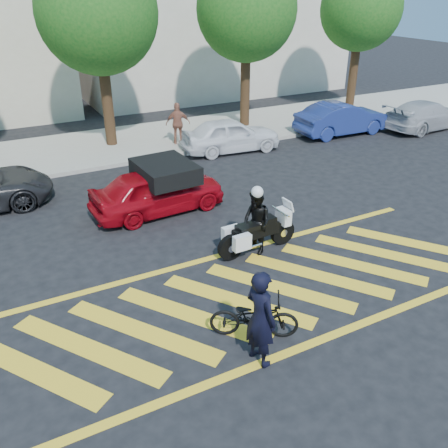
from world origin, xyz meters
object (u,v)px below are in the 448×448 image
bicycle (254,317)px  parked_right (342,119)px  parked_far_right (426,115)px  red_convertible (158,191)px  officer_moto (256,223)px  parked_mid_right (231,135)px  police_motorcycle (256,233)px  officer_bike (261,318)px

bicycle → parked_right: 14.79m
bicycle → parked_far_right: 17.36m
red_convertible → parked_far_right: (14.50, 2.67, -0.03)m
officer_moto → parked_mid_right: size_ratio=0.42×
police_motorcycle → parked_right: 11.61m
officer_bike → parked_far_right: bearing=-68.0°
bicycle → parked_right: size_ratio=0.40×
police_motorcycle → parked_mid_right: 8.25m
red_convertible → parked_mid_right: 6.24m
officer_moto → parked_mid_right: (3.36, 7.54, -0.16)m
officer_bike → red_convertible: bearing=-15.6°
police_motorcycle → red_convertible: red_convertible is taller
bicycle → parked_right: (10.77, 10.13, 0.27)m
parked_mid_right → parked_far_right: 9.88m
officer_bike → parked_mid_right: size_ratio=0.48×
officer_bike → parked_right: 15.42m
bicycle → parked_mid_right: parked_mid_right is taller
police_motorcycle → parked_far_right: parked_far_right is taller
officer_moto → red_convertible: 3.73m
police_motorcycle → parked_far_right: bearing=22.5°
bicycle → parked_far_right: (14.87, 8.95, 0.20)m
police_motorcycle → officer_moto: bearing=171.2°
parked_right → red_convertible: bearing=112.4°
bicycle → red_convertible: 6.30m
parked_far_right → red_convertible: bearing=96.3°
police_motorcycle → parked_mid_right: size_ratio=0.57×
parked_far_right → bicycle: bearing=116.9°
parked_far_right → officer_bike: bearing=118.3°
bicycle → parked_far_right: size_ratio=0.38×
parked_far_right → parked_mid_right: bearing=77.8°
bicycle → officer_moto: officer_moto is taller
red_convertible → parked_mid_right: bearing=-52.6°
officer_moto → parked_far_right: officer_moto is taller
officer_moto → parked_right: bearing=126.4°
parked_far_right → officer_moto: bearing=111.0°
red_convertible → parked_far_right: 14.74m
officer_bike → police_motorcycle: bearing=-40.7°
parked_right → parked_far_right: parked_right is taller
red_convertible → police_motorcycle: bearing=-161.7°
bicycle → police_motorcycle: 3.32m
bicycle → officer_bike: bearing=-171.6°
red_convertible → parked_right: (10.39, 3.85, 0.04)m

